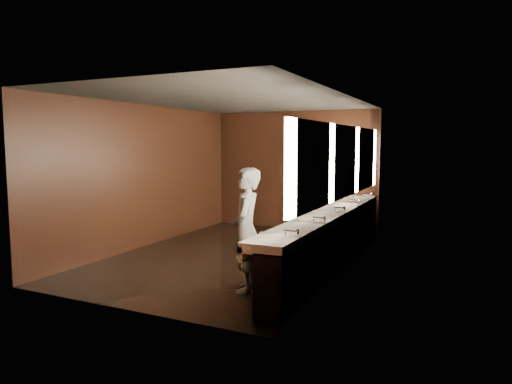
# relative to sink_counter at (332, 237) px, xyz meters

# --- Properties ---
(floor) EXTENTS (6.00, 6.00, 0.00)m
(floor) POSITION_rel_sink_counter_xyz_m (-1.79, 0.00, -0.50)
(floor) COLOR black
(floor) RESTS_ON ground
(ceiling) EXTENTS (4.00, 6.00, 0.02)m
(ceiling) POSITION_rel_sink_counter_xyz_m (-1.79, 0.00, 2.30)
(ceiling) COLOR #2D2D2B
(ceiling) RESTS_ON wall_back
(wall_back) EXTENTS (4.00, 0.02, 2.80)m
(wall_back) POSITION_rel_sink_counter_xyz_m (-1.79, 3.00, 0.90)
(wall_back) COLOR black
(wall_back) RESTS_ON floor
(wall_front) EXTENTS (4.00, 0.02, 2.80)m
(wall_front) POSITION_rel_sink_counter_xyz_m (-1.79, -3.00, 0.90)
(wall_front) COLOR black
(wall_front) RESTS_ON floor
(wall_left) EXTENTS (0.02, 6.00, 2.80)m
(wall_left) POSITION_rel_sink_counter_xyz_m (-3.79, 0.00, 0.90)
(wall_left) COLOR black
(wall_left) RESTS_ON floor
(wall_right) EXTENTS (0.02, 6.00, 2.80)m
(wall_right) POSITION_rel_sink_counter_xyz_m (0.21, 0.00, 0.90)
(wall_right) COLOR black
(wall_right) RESTS_ON floor
(sink_counter) EXTENTS (0.55, 5.40, 1.01)m
(sink_counter) POSITION_rel_sink_counter_xyz_m (0.00, 0.00, 0.00)
(sink_counter) COLOR black
(sink_counter) RESTS_ON floor
(mirror_band) EXTENTS (0.06, 5.03, 1.15)m
(mirror_band) POSITION_rel_sink_counter_xyz_m (0.19, -0.00, 1.25)
(mirror_band) COLOR #FFEBCA
(mirror_band) RESTS_ON wall_right
(person) EXTENTS (0.59, 0.72, 1.71)m
(person) POSITION_rel_sink_counter_xyz_m (-0.73, -1.70, 0.36)
(person) COLOR #7CA1B9
(person) RESTS_ON floor
(trash_bin) EXTENTS (0.40, 0.40, 0.61)m
(trash_bin) POSITION_rel_sink_counter_xyz_m (-0.22, -1.94, -0.19)
(trash_bin) COLOR black
(trash_bin) RESTS_ON floor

